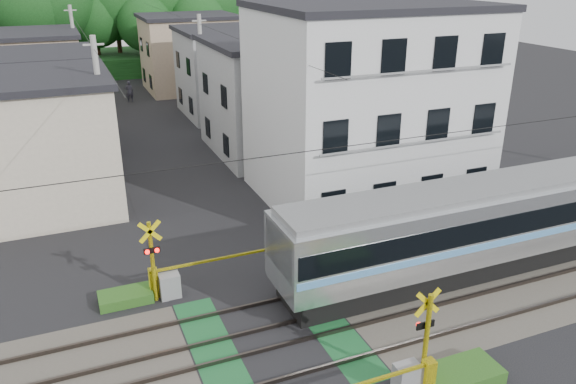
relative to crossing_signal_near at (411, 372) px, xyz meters
name	(u,v)px	position (x,y,z in m)	size (l,w,h in m)	color
ground	(274,338)	(-2.59, 3.65, -0.71)	(120.00, 120.00, 0.00)	black
track_bed	(274,337)	(-2.59, 3.65, -0.67)	(120.00, 120.00, 0.14)	#47423A
crossing_signal_near	(411,372)	(0.00, 0.00, 0.00)	(4.74, 0.65, 3.09)	yellow
crossing_signal_far	(166,279)	(-5.17, 7.31, 0.00)	(4.74, 0.65, 3.09)	yellow
apartment_block	(367,104)	(5.91, 13.15, 3.94)	(10.20, 8.36, 9.30)	silver
houses_row	(141,83)	(-2.33, 29.57, 2.53)	(22.07, 31.35, 6.80)	beige
tree_hill	(99,19)	(-2.83, 52.40, 4.96)	(40.00, 11.83, 11.72)	#184819
catenary	(443,201)	(3.41, 3.69, 2.98)	(60.00, 5.04, 7.00)	#2D2D33
utility_poles	(126,80)	(-3.64, 26.66, 3.37)	(7.90, 42.00, 8.00)	#A5A5A0
pedestrian	(129,92)	(-2.17, 38.51, 0.18)	(0.65, 0.43, 1.78)	#32323E
weed_patches	(325,322)	(-0.83, 3.56, -0.53)	(10.25, 8.80, 0.40)	#2D5E1E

